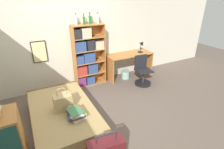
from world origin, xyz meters
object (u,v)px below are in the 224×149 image
dresser (1,146)px  desk_chair (143,75)px  handbag (63,102)px  desk_lamp (142,45)px  bookcase (87,57)px  desk (129,60)px  bottle_clear (90,19)px  bottle_brown (84,20)px  bed (63,116)px  bottle_green (76,21)px  waste_bin (125,74)px  book_stack_on_bed (76,113)px  bottle_blue (98,19)px

dresser → desk_chair: 3.55m
handbag → desk_lamp: (2.67, 1.30, 0.40)m
bookcase → desk: bookcase is taller
bookcase → bottle_clear: (0.16, 0.04, 0.93)m
bottle_brown → desk_chair: bearing=-27.8°
dresser → bottle_clear: (2.12, 2.00, 1.27)m
bookcase → handbag: bearing=-124.9°
bed → bottle_clear: size_ratio=6.90×
bottle_green → desk_lamp: (1.87, -0.17, -0.78)m
waste_bin → bottle_clear: bearing=167.9°
book_stack_on_bed → bottle_brown: size_ratio=1.51×
bed → bottle_blue: bottle_blue is taller
bottle_green → bottle_brown: (0.19, -0.01, -0.00)m
bed → bottle_brown: (1.01, 1.38, 1.54)m
bed → desk_lamp: desk_lamp is taller
bottle_brown → desk: bearing=-6.0°
bookcase → desk: size_ratio=1.19×
bookcase → bottle_blue: (0.36, 0.01, 0.93)m
book_stack_on_bed → desk_lamp: desk_lamp is taller
bottle_brown → waste_bin: bearing=-9.5°
bottle_clear → bottle_blue: size_ratio=1.05×
book_stack_on_bed → bottle_green: 2.29m
bottle_blue → desk: (0.92, -0.12, -1.21)m
handbag → desk: (2.28, 1.32, -0.03)m
bottle_clear → bottle_green: bearing=-179.4°
book_stack_on_bed → bottle_brown: bearing=64.3°
bottle_blue → desk: size_ratio=0.19×
bottle_green → dresser: bearing=-131.4°
bottle_blue → waste_bin: size_ratio=1.06×
handbag → bed: bearing=103.1°
bed → dresser: dresser is taller
bottle_clear → desk_lamp: bottle_clear is taller
waste_bin → book_stack_on_bed: bearing=-141.3°
bottle_clear → waste_bin: (0.96, -0.21, -1.62)m
bottle_green → bottle_clear: bearing=0.6°
handbag → bottle_green: size_ratio=1.68×
bookcase → bottle_clear: 0.95m
desk_chair → bottle_brown: bearing=152.2°
bookcase → waste_bin: size_ratio=6.61×
handbag → bookcase: size_ratio=0.27×
bottle_green → desk_lamp: bearing=-5.2°
handbag → bottle_blue: (1.36, 1.44, 1.18)m
bottle_green → waste_bin: 2.10m
bed → bottle_blue: (1.37, 1.37, 1.54)m
bottle_brown → desk: 1.77m
dresser → desk: 3.73m
bookcase → waste_bin: bookcase is taller
bottle_clear → dresser: bearing=-136.6°
book_stack_on_bed → bottle_brown: 2.34m
book_stack_on_bed → desk: desk is taller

